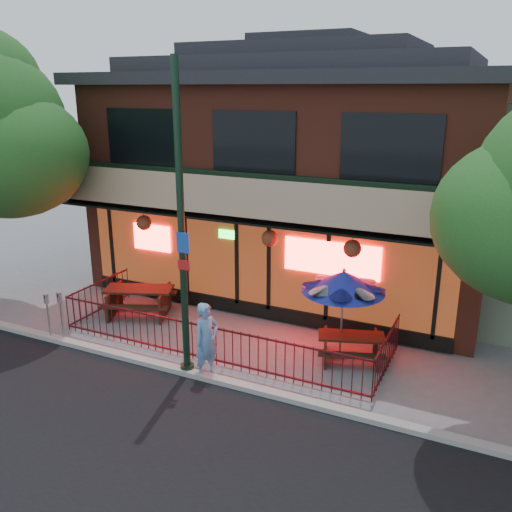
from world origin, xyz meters
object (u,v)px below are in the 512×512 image
Objects in this scene: patio_umbrella at (344,282)px; parking_meter_near at (61,308)px; street_light at (182,243)px; picnic_table_right at (351,344)px; parking_meter_far at (47,309)px; picnic_table_left at (139,297)px; pedestrian at (207,341)px.

parking_meter_near is at bearing -160.98° from patio_umbrella.
picnic_table_right is (3.29, 2.19, -2.71)m from street_light.
street_light is at bearing 0.93° from parking_meter_far.
picnic_table_left is 1.70× the size of parking_meter_near.
patio_umbrella is 7.65m from parking_meter_far.
parking_meter_near is (-3.81, 0.00, -2.22)m from street_light.
picnic_table_right is 1.05× the size of pedestrian.
parking_meter_near is at bearing -162.87° from picnic_table_right.
parking_meter_near is at bearing 110.02° from pedestrian.
pedestrian is (-2.77, -2.14, 0.45)m from picnic_table_right.
pedestrian is at bearing -142.41° from picnic_table_right.
pedestrian is at bearing -137.13° from patio_umbrella.
parking_meter_far is (-7.49, -2.26, 0.43)m from picnic_table_right.
picnic_table_right is 7.44m from parking_meter_near.
street_light is 3.90× the size of pedestrian.
picnic_table_left is (-3.07, 2.29, -2.61)m from street_light.
parking_meter_far is (-1.13, -2.36, 0.33)m from picnic_table_left.
street_light is 4.79m from picnic_table_right.
parking_meter_far is at bearing -163.23° from picnic_table_right.
picnic_table_left is 6.36m from picnic_table_right.
pedestrian is at bearing -32.00° from picnic_table_left.
street_light is 2.31m from pedestrian.
pedestrian is at bearing 0.67° from parking_meter_near.
pedestrian is (0.51, 0.05, -2.25)m from street_light.
picnic_table_left is 1.03× the size of patio_umbrella.
patio_umbrella is 7.25m from parking_meter_near.
picnic_table_right is 1.36× the size of parking_meter_near.
street_light is 4.41m from parking_meter_near.
picnic_table_right is 7.83m from parking_meter_far.
patio_umbrella is 1.78× the size of parking_meter_far.
picnic_table_left is 2.43m from parking_meter_near.
pedestrian is (-2.47, -2.29, -1.05)m from patio_umbrella.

